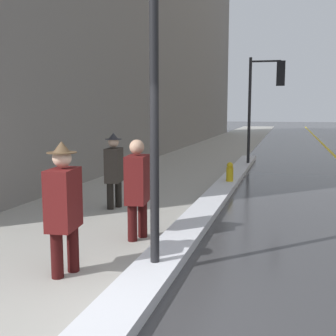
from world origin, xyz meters
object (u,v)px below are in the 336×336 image
(lamp_post, at_px, (154,67))
(fire_hydrant, at_px, (230,175))
(pedestrian_in_fedora, at_px, (63,203))
(pedestrian_in_glasses, at_px, (137,185))
(traffic_light_near, at_px, (268,88))
(pedestrian_nearside, at_px, (114,168))

(lamp_post, height_order, fire_hydrant, lamp_post)
(lamp_post, relative_size, pedestrian_in_fedora, 2.52)
(lamp_post, xyz_separation_m, fire_hydrant, (0.10, 6.71, -2.35))
(pedestrian_in_fedora, xyz_separation_m, pedestrian_in_glasses, (0.38, 1.72, -0.03))
(lamp_post, height_order, pedestrian_in_glasses, lamp_post)
(traffic_light_near, bearing_deg, pedestrian_in_glasses, -102.87)
(pedestrian_nearside, xyz_separation_m, fire_hydrant, (2.08, 3.42, -0.57))
(pedestrian_in_glasses, height_order, fire_hydrant, pedestrian_in_glasses)
(pedestrian_in_glasses, xyz_separation_m, fire_hydrant, (0.82, 5.40, -0.59))
(lamp_post, relative_size, traffic_light_near, 1.08)
(traffic_light_near, bearing_deg, lamp_post, -98.18)
(lamp_post, bearing_deg, pedestrian_nearside, 121.08)
(pedestrian_nearside, bearing_deg, pedestrian_in_glasses, 25.18)
(pedestrian_in_fedora, bearing_deg, pedestrian_in_glasses, 160.13)
(lamp_post, relative_size, pedestrian_nearside, 2.66)
(lamp_post, relative_size, pedestrian_in_glasses, 2.64)
(traffic_light_near, distance_m, pedestrian_in_glasses, 10.21)
(fire_hydrant, bearing_deg, pedestrian_nearside, -121.35)
(pedestrian_in_glasses, bearing_deg, traffic_light_near, 163.53)
(pedestrian_in_fedora, distance_m, pedestrian_in_glasses, 1.76)
(lamp_post, distance_m, pedestrian_nearside, 4.23)
(pedestrian_in_fedora, relative_size, fire_hydrant, 2.53)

